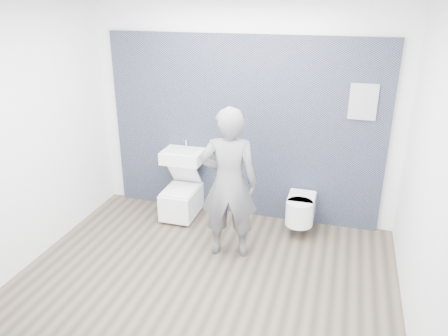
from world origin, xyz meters
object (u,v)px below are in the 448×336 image
(toilet_square, at_px, (182,200))
(toilet_rounded, at_px, (300,209))
(washbasin, at_px, (183,156))
(visitor, at_px, (229,184))

(toilet_square, distance_m, toilet_rounded, 1.60)
(washbasin, distance_m, visitor, 1.17)
(toilet_rounded, bearing_deg, toilet_square, -179.49)
(visitor, bearing_deg, toilet_rounded, -147.19)
(washbasin, bearing_deg, toilet_rounded, -3.31)
(toilet_square, relative_size, toilet_rounded, 1.29)
(toilet_square, relative_size, visitor, 0.42)
(toilet_rounded, height_order, visitor, visitor)
(toilet_square, bearing_deg, washbasin, 90.00)
(washbasin, xyz_separation_m, visitor, (0.86, -0.79, 0.04))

